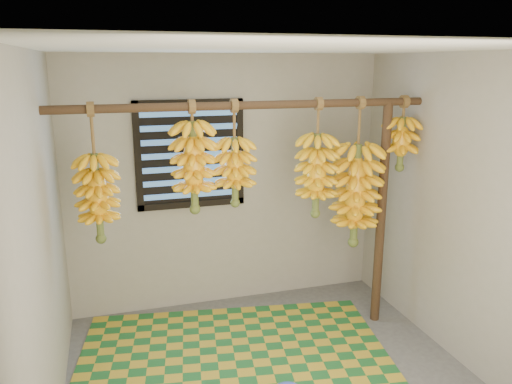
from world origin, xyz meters
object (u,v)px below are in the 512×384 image
object	(u,v)px
woven_mat	(237,369)
banana_bunch_a	(98,198)
banana_bunch_c	(235,172)
banana_bunch_d	(316,175)
support_post	(381,216)
banana_bunch_b	(194,167)
banana_bunch_e	(356,195)
banana_bunch_f	(401,144)

from	to	relation	value
woven_mat	banana_bunch_a	world-z (taller)	banana_bunch_a
banana_bunch_c	banana_bunch_d	world-z (taller)	same
banana_bunch_a	banana_bunch_c	world-z (taller)	same
support_post	woven_mat	size ratio (longest dim) A/B	0.80
support_post	banana_bunch_b	size ratio (longest dim) A/B	2.32
banana_bunch_c	banana_bunch_b	bearing A→B (deg)	180.00
support_post	banana_bunch_b	xyz separation A→B (m)	(-1.65, 0.00, 0.54)
banana_bunch_e	banana_bunch_a	bearing A→B (deg)	180.00
woven_mat	banana_bunch_e	distance (m)	1.73
banana_bunch_a	banana_bunch_c	xyz separation A→B (m)	(1.04, 0.00, 0.13)
woven_mat	banana_bunch_d	world-z (taller)	banana_bunch_d
banana_bunch_a	banana_bunch_c	bearing A→B (deg)	0.00
woven_mat	banana_bunch_f	distance (m)	2.31
woven_mat	banana_bunch_c	distance (m)	1.54
banana_bunch_d	banana_bunch_f	world-z (taller)	same
banana_bunch_d	banana_bunch_f	bearing A→B (deg)	-0.00
banana_bunch_a	banana_bunch_c	size ratio (longest dim) A/B	1.23
banana_bunch_c	woven_mat	bearing A→B (deg)	-104.61
woven_mat	banana_bunch_c	bearing A→B (deg)	75.39
support_post	woven_mat	xyz separation A→B (m)	(-1.43, -0.40, -0.99)
banana_bunch_b	banana_bunch_a	bearing A→B (deg)	180.00
banana_bunch_c	banana_bunch_e	bearing A→B (deg)	0.00
banana_bunch_e	banana_bunch_c	bearing A→B (deg)	180.00
banana_bunch_b	banana_bunch_c	distance (m)	0.33
support_post	banana_bunch_c	bearing A→B (deg)	180.00
banana_bunch_d	banana_bunch_a	bearing A→B (deg)	180.00
banana_bunch_e	banana_bunch_f	size ratio (longest dim) A/B	2.01
banana_bunch_e	banana_bunch_d	bearing A→B (deg)	180.00
support_post	banana_bunch_d	distance (m)	0.76
woven_mat	banana_bunch_e	bearing A→B (deg)	19.04
support_post	banana_bunch_e	size ratio (longest dim) A/B	1.56
banana_bunch_a	banana_bunch_f	bearing A→B (deg)	-0.00
banana_bunch_a	banana_bunch_b	size ratio (longest dim) A/B	1.20
banana_bunch_b	banana_bunch_d	bearing A→B (deg)	0.00
support_post	banana_bunch_d	world-z (taller)	banana_bunch_d
banana_bunch_d	support_post	bearing A→B (deg)	0.00
banana_bunch_b	banana_bunch_f	size ratio (longest dim) A/B	1.35
woven_mat	banana_bunch_a	size ratio (longest dim) A/B	2.42
banana_bunch_d	banana_bunch_e	distance (m)	0.42
banana_bunch_d	banana_bunch_e	xyz separation A→B (m)	(0.37, 0.00, -0.20)
woven_mat	banana_bunch_f	xyz separation A→B (m)	(1.58, 0.40, 1.64)
banana_bunch_c	banana_bunch_d	xyz separation A→B (m)	(0.70, 0.00, -0.07)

